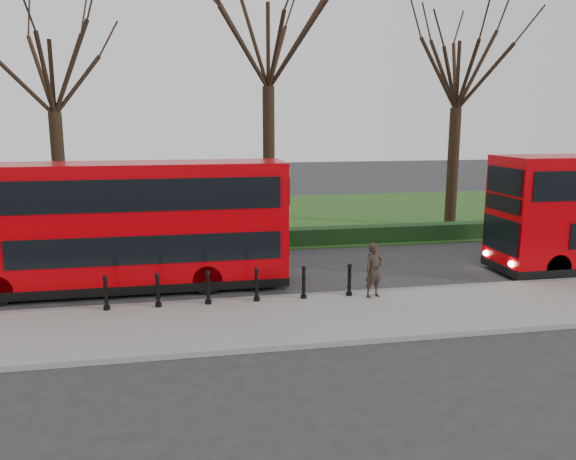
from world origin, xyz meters
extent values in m
plane|color=#28282B|center=(0.00, 0.00, 0.00)|extent=(120.00, 120.00, 0.00)
cube|color=gray|center=(0.00, -3.00, 0.07)|extent=(60.00, 4.00, 0.15)
cube|color=slate|center=(0.00, -1.00, 0.07)|extent=(60.00, 0.25, 0.16)
cube|color=#264B19|center=(0.00, 15.00, 0.03)|extent=(60.00, 18.00, 0.06)
cube|color=black|center=(0.00, 6.80, 0.40)|extent=(60.00, 0.90, 0.80)
cube|color=yellow|center=(0.00, -0.70, 0.01)|extent=(60.00, 0.10, 0.01)
cube|color=yellow|center=(0.00, -0.50, 0.01)|extent=(60.00, 0.10, 0.01)
cylinder|color=black|center=(-8.00, 10.00, 3.04)|extent=(0.60, 0.60, 6.08)
cylinder|color=black|center=(2.00, 10.00, 3.67)|extent=(0.60, 0.60, 7.35)
cylinder|color=black|center=(12.00, 10.00, 3.18)|extent=(0.60, 0.60, 6.37)
cylinder|color=black|center=(-4.69, -1.35, 0.65)|extent=(0.15, 0.15, 1.00)
cylinder|color=black|center=(-3.19, -1.35, 0.65)|extent=(0.15, 0.15, 1.00)
cylinder|color=black|center=(-1.69, -1.35, 0.65)|extent=(0.15, 0.15, 1.00)
cylinder|color=black|center=(-0.19, -1.35, 0.65)|extent=(0.15, 0.15, 1.00)
cylinder|color=black|center=(1.30, -1.35, 0.65)|extent=(0.15, 0.15, 1.00)
cylinder|color=black|center=(2.80, -1.35, 0.65)|extent=(0.15, 0.15, 1.00)
cube|color=#B10005|center=(-4.28, 1.23, 2.32)|extent=(10.77, 2.45, 3.96)
cube|color=black|center=(-4.28, 1.23, 0.29)|extent=(10.79, 2.47, 0.29)
cube|color=black|center=(-3.50, -0.01, 1.62)|extent=(8.61, 0.04, 0.93)
cube|color=black|center=(-4.28, -0.01, 3.38)|extent=(10.18, 0.04, 1.03)
cylinder|color=black|center=(-8.10, 2.30, 0.49)|extent=(0.98, 0.29, 0.98)
cylinder|color=black|center=(-1.64, 0.15, 0.49)|extent=(0.98, 0.29, 0.98)
cylinder|color=black|center=(-1.64, 2.30, 0.49)|extent=(0.98, 0.29, 0.98)
cube|color=black|center=(9.13, 0.43, 2.70)|extent=(0.06, 2.20, 0.55)
cylinder|color=black|center=(10.75, -0.67, 0.50)|extent=(1.00, 0.30, 1.00)
cylinder|color=black|center=(10.75, 1.53, 0.50)|extent=(1.00, 0.30, 1.00)
imported|color=#2C231C|center=(3.52, -1.63, 1.03)|extent=(0.74, 0.59, 1.76)
camera|label=1|loc=(-2.40, -18.00, 5.65)|focal=35.00mm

